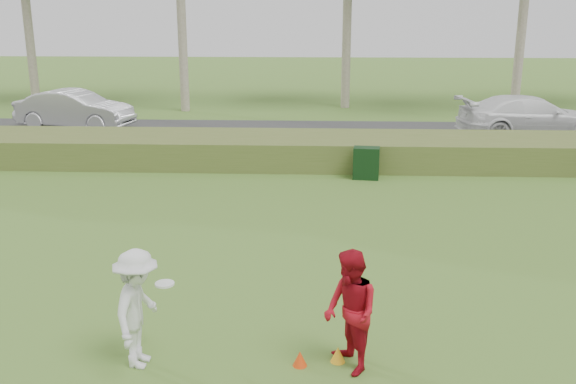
{
  "coord_description": "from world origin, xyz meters",
  "views": [
    {
      "loc": [
        0.58,
        -8.6,
        4.92
      ],
      "look_at": [
        0.0,
        4.0,
        1.3
      ],
      "focal_mm": 40.0,
      "sensor_mm": 36.0,
      "label": 1
    }
  ],
  "objects_px": {
    "cone_yellow": "(338,354)",
    "car_right": "(530,117)",
    "utility_cabinet": "(366,163)",
    "player_red": "(351,312)",
    "car_mid": "(75,109)",
    "cone_orange": "(300,359)",
    "player_white": "(138,309)"
  },
  "relations": [
    {
      "from": "cone_yellow",
      "to": "car_right",
      "type": "relative_size",
      "value": 0.04
    },
    {
      "from": "utility_cabinet",
      "to": "car_right",
      "type": "height_order",
      "value": "car_right"
    },
    {
      "from": "cone_yellow",
      "to": "utility_cabinet",
      "type": "bearing_deg",
      "value": 83.79
    },
    {
      "from": "player_red",
      "to": "car_mid",
      "type": "relative_size",
      "value": 0.36
    },
    {
      "from": "utility_cabinet",
      "to": "car_mid",
      "type": "distance_m",
      "value": 13.87
    },
    {
      "from": "player_red",
      "to": "cone_orange",
      "type": "relative_size",
      "value": 7.76
    },
    {
      "from": "cone_orange",
      "to": "cone_yellow",
      "type": "bearing_deg",
      "value": 13.75
    },
    {
      "from": "player_red",
      "to": "car_right",
      "type": "xyz_separation_m",
      "value": [
        7.78,
        17.11,
        -0.02
      ]
    },
    {
      "from": "player_white",
      "to": "car_right",
      "type": "height_order",
      "value": "player_white"
    },
    {
      "from": "utility_cabinet",
      "to": "car_right",
      "type": "xyz_separation_m",
      "value": [
        6.79,
        6.48,
        0.39
      ]
    },
    {
      "from": "cone_orange",
      "to": "utility_cabinet",
      "type": "height_order",
      "value": "utility_cabinet"
    },
    {
      "from": "player_white",
      "to": "car_right",
      "type": "distance_m",
      "value": 20.21
    },
    {
      "from": "utility_cabinet",
      "to": "car_right",
      "type": "relative_size",
      "value": 0.17
    },
    {
      "from": "player_white",
      "to": "player_red",
      "type": "relative_size",
      "value": 0.98
    },
    {
      "from": "player_white",
      "to": "cone_yellow",
      "type": "distance_m",
      "value": 2.92
    },
    {
      "from": "cone_orange",
      "to": "car_mid",
      "type": "height_order",
      "value": "car_mid"
    },
    {
      "from": "player_white",
      "to": "player_red",
      "type": "distance_m",
      "value": 2.97
    },
    {
      "from": "utility_cabinet",
      "to": "car_mid",
      "type": "xyz_separation_m",
      "value": [
        -11.62,
        7.56,
        0.38
      ]
    },
    {
      "from": "player_white",
      "to": "player_red",
      "type": "bearing_deg",
      "value": -84.78
    },
    {
      "from": "car_mid",
      "to": "car_right",
      "type": "bearing_deg",
      "value": -82.46
    },
    {
      "from": "player_white",
      "to": "cone_orange",
      "type": "relative_size",
      "value": 7.63
    },
    {
      "from": "cone_orange",
      "to": "cone_yellow",
      "type": "height_order",
      "value": "cone_yellow"
    },
    {
      "from": "cone_yellow",
      "to": "utility_cabinet",
      "type": "relative_size",
      "value": 0.25
    },
    {
      "from": "player_white",
      "to": "car_right",
      "type": "xyz_separation_m",
      "value": [
        10.75,
        17.12,
        -0.0
      ]
    },
    {
      "from": "player_red",
      "to": "cone_yellow",
      "type": "height_order",
      "value": "player_red"
    },
    {
      "from": "cone_orange",
      "to": "car_right",
      "type": "relative_size",
      "value": 0.04
    },
    {
      "from": "utility_cabinet",
      "to": "car_mid",
      "type": "height_order",
      "value": "car_mid"
    },
    {
      "from": "cone_orange",
      "to": "cone_yellow",
      "type": "xyz_separation_m",
      "value": [
        0.54,
        0.13,
        0.0
      ]
    },
    {
      "from": "utility_cabinet",
      "to": "car_right",
      "type": "bearing_deg",
      "value": 50.44
    },
    {
      "from": "player_white",
      "to": "car_mid",
      "type": "xyz_separation_m",
      "value": [
        -7.67,
        18.2,
        -0.01
      ]
    },
    {
      "from": "player_red",
      "to": "car_right",
      "type": "height_order",
      "value": "player_red"
    },
    {
      "from": "player_white",
      "to": "cone_yellow",
      "type": "relative_size",
      "value": 7.39
    }
  ]
}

